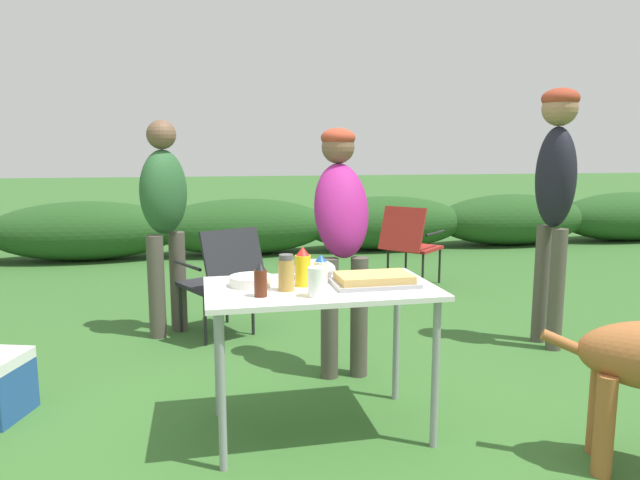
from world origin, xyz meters
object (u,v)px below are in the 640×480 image
at_px(mixing_bowl, 314,269).
at_px(bbq_sauce_bottle, 261,280).
at_px(folding_table, 320,301).
at_px(paper_cup_stack, 317,282).
at_px(spice_jar, 286,273).
at_px(standing_person_in_olive_jacket, 555,183).
at_px(food_tray, 374,280).
at_px(camp_chair_green_behind_table, 223,276).
at_px(standing_person_with_beanie, 164,209).
at_px(plate_stack, 251,281).
at_px(mustard_bottle, 303,267).
at_px(mayo_bottle, 321,271).
at_px(standing_person_in_navy_coat, 341,221).
at_px(camp_chair_near_hedge, 410,241).

bearing_deg(mixing_bowl, bbq_sauce_bottle, -133.89).
relative_size(folding_table, paper_cup_stack, 8.19).
relative_size(spice_jar, standing_person_in_olive_jacket, 0.09).
bearing_deg(food_tray, mixing_bowl, 139.00).
bearing_deg(mixing_bowl, camp_chair_green_behind_table, 106.63).
bearing_deg(camp_chair_green_behind_table, standing_person_with_beanie, 130.03).
bearing_deg(food_tray, bbq_sauce_bottle, -169.43).
bearing_deg(plate_stack, spice_jar, -40.92).
xyz_separation_m(mustard_bottle, standing_person_with_beanie, (-0.74, 1.73, 0.13)).
xyz_separation_m(food_tray, standing_person_with_beanie, (-1.07, 1.78, 0.19)).
distance_m(folding_table, mustard_bottle, 0.19).
distance_m(folding_table, camp_chair_green_behind_table, 1.63).
xyz_separation_m(paper_cup_stack, standing_person_with_beanie, (-0.76, 1.95, 0.15)).
bearing_deg(camp_chair_green_behind_table, spice_jar, -108.49).
relative_size(mayo_bottle, standing_person_in_olive_jacket, 0.08).
relative_size(food_tray, paper_cup_stack, 3.01).
xyz_separation_m(bbq_sauce_bottle, standing_person_in_navy_coat, (0.60, 0.90, 0.15)).
bearing_deg(standing_person_in_olive_jacket, standing_person_with_beanie, -108.60).
height_order(folding_table, spice_jar, spice_jar).
xyz_separation_m(food_tray, spice_jar, (-0.43, -0.02, 0.06)).
height_order(plate_stack, camp_chair_green_behind_table, camp_chair_green_behind_table).
bearing_deg(standing_person_with_beanie, bbq_sauce_bottle, -119.29).
relative_size(plate_stack, camp_chair_near_hedge, 0.25).
distance_m(bbq_sauce_bottle, camp_chair_green_behind_table, 1.75).
bearing_deg(spice_jar, plate_stack, 139.08).
height_order(mixing_bowl, mayo_bottle, mayo_bottle).
bearing_deg(mixing_bowl, paper_cup_stack, -99.92).
xyz_separation_m(standing_person_with_beanie, standing_person_in_olive_jacket, (2.67, -0.84, 0.20)).
height_order(spice_jar, standing_person_in_navy_coat, standing_person_in_navy_coat).
bearing_deg(folding_table, plate_stack, 166.83).
distance_m(standing_person_in_navy_coat, standing_person_in_olive_jacket, 1.58).
xyz_separation_m(folding_table, camp_chair_near_hedge, (1.54, 2.85, -0.20)).
height_order(standing_person_in_olive_jacket, camp_chair_near_hedge, standing_person_in_olive_jacket).
xyz_separation_m(mixing_bowl, standing_person_in_olive_jacket, (1.85, 0.73, 0.38)).
bearing_deg(paper_cup_stack, folding_table, 73.60).
bearing_deg(standing_person_in_navy_coat, bbq_sauce_bottle, -120.94).
bearing_deg(mayo_bottle, standing_person_in_navy_coat, 68.79).
distance_m(plate_stack, spice_jar, 0.21).
distance_m(food_tray, mixing_bowl, 0.33).
bearing_deg(paper_cup_stack, standing_person_with_beanie, 111.29).
bearing_deg(mustard_bottle, camp_chair_green_behind_table, 101.88).
bearing_deg(spice_jar, mayo_bottle, 23.61).
xyz_separation_m(mixing_bowl, spice_jar, (-0.18, -0.24, 0.04)).
relative_size(food_tray, mixing_bowl, 1.86).
xyz_separation_m(plate_stack, spice_jar, (0.15, -0.13, 0.06)).
relative_size(plate_stack, spice_jar, 1.22).
bearing_deg(camp_chair_near_hedge, food_tray, -65.88).
xyz_separation_m(paper_cup_stack, mayo_bottle, (0.07, 0.22, 0.00)).
bearing_deg(food_tray, folding_table, 171.73).
bearing_deg(spice_jar, mixing_bowl, 52.55).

